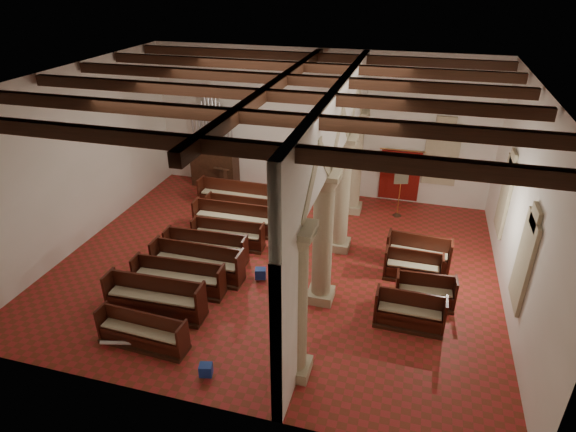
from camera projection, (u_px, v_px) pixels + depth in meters
The scene contains 33 objects.
floor at pixel (277, 263), 15.97m from camera, with size 14.00×14.00×0.00m, color maroon.
ceiling at pixel (274, 80), 13.19m from camera, with size 14.00×14.00×0.00m, color black.
wall_back at pixel (318, 124), 19.71m from camera, with size 14.00×0.02×6.00m, color white.
wall_front at pixel (188, 297), 9.46m from camera, with size 14.00×0.02×6.00m, color white.
wall_left at pixel (77, 158), 16.24m from camera, with size 0.02×12.00×6.00m, color white.
wall_right at pixel (525, 208), 12.93m from camera, with size 0.02×12.00×6.00m, color white.
ceiling_beams at pixel (274, 86), 13.28m from camera, with size 13.80×11.80×0.30m, color #3D1F13, non-canonical shape.
arcade at pixel (335, 169), 13.90m from camera, with size 0.90×11.90×6.00m.
window_right_a at pixel (526, 262), 12.02m from camera, with size 0.03×1.00×2.20m, color #377D5E.
window_right_b at pixel (506, 196), 15.44m from camera, with size 0.03×1.00×2.20m, color #377D5E.
window_back at pixel (442, 154), 18.88m from camera, with size 1.00×0.03×2.20m, color #377D5E.
pipe_organ at pixel (214, 156), 21.10m from camera, with size 2.10×0.85×4.40m.
lectern at pixel (224, 183), 20.54m from camera, with size 0.62×0.65×1.31m.
dossal_curtain at pixel (400, 175), 19.66m from camera, with size 1.80×0.07×2.17m.
processional_banner at pixel (399, 197), 18.66m from camera, with size 0.53×0.68×2.39m.
hymnal_box_a at pixel (206, 370), 11.43m from camera, with size 0.31×0.25×0.31m, color navy.
hymnal_box_b at pixel (206, 289), 14.31m from camera, with size 0.28×0.22×0.28m, color #162398.
hymnal_box_c at pixel (261, 273), 14.98m from camera, with size 0.33×0.27×0.33m, color #16339C.
tube_heater_a at pixel (120, 343), 12.38m from camera, with size 0.10×0.10×1.01m, color silver.
tube_heater_b at pixel (156, 317), 13.28m from camera, with size 0.10×0.10×1.00m, color silver.
nave_pew_0 at pixel (143, 336), 12.39m from camera, with size 2.45×0.75×0.95m.
nave_pew_1 at pixel (156, 302), 13.52m from camera, with size 2.87×0.83×1.13m.
nave_pew_2 at pixel (179, 281), 14.49m from camera, with size 2.84×0.79×1.01m.
nave_pew_3 at pixel (198, 267), 15.10m from camera, with size 2.95×0.76×1.13m.
nave_pew_4 at pixel (206, 251), 15.99m from camera, with size 2.81×0.80×1.02m.
nave_pew_5 at pixel (228, 238), 16.81m from camera, with size 2.56×0.77×0.96m.
nave_pew_6 at pixel (237, 222), 17.77m from camera, with size 3.29×0.74×1.07m.
nave_pew_7 at pixel (241, 214), 18.41m from camera, with size 2.73×0.68×1.00m.
nave_pew_8 at pixel (241, 200), 19.38m from camera, with size 3.56×0.82×1.14m.
aisle_pew_0 at pixel (409, 316), 13.05m from camera, with size 1.88×0.72×1.03m.
aisle_pew_1 at pixel (425, 295), 13.89m from camera, with size 1.72×0.75×0.98m.
aisle_pew_2 at pixel (413, 270), 15.04m from camera, with size 1.78×0.65×0.96m.
aisle_pew_3 at pixel (418, 257), 15.59m from camera, with size 2.06×0.88×1.13m.
Camera 1 is at (3.94, -12.84, 8.79)m, focal length 30.00 mm.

